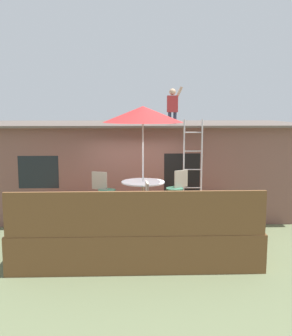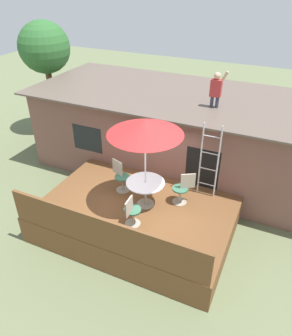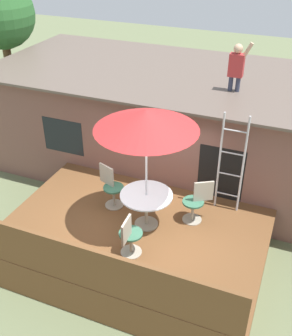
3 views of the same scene
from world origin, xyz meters
name	(u,v)px [view 3 (image 3 of 3)]	position (x,y,z in m)	size (l,w,h in m)	color
ground_plane	(136,254)	(0.00, 0.00, 0.00)	(40.00, 40.00, 0.00)	#66704C
house	(190,126)	(0.00, 3.60, 1.42)	(10.50, 4.50, 2.82)	brown
deck	(136,240)	(0.00, 0.00, 0.40)	(5.21, 3.71, 0.80)	brown
deck_railing	(92,269)	(0.00, -1.80, 1.25)	(5.11, 0.08, 0.90)	brown
patio_table	(146,201)	(0.19, 0.10, 1.39)	(1.04, 1.04, 0.74)	#A59E8C
patio_umbrella	(146,120)	(0.19, 0.10, 3.15)	(1.90, 1.90, 2.54)	silver
step_ladder	(231,164)	(1.56, 1.27, 1.90)	(0.52, 0.04, 2.20)	silver
person_figure	(237,64)	(1.17, 2.89, 3.43)	(0.47, 0.20, 1.11)	#33384C
patio_chair_left	(111,187)	(-0.77, 0.46, 1.26)	(0.60, 0.44, 0.92)	#A59E8C
patio_chair_right	(197,202)	(1.07, 0.63, 1.26)	(0.57, 0.44, 0.92)	#A59E8C
patio_chair_near	(129,236)	(0.24, -0.84, 1.26)	(0.44, 0.62, 0.92)	#A59E8C
backyard_tree	(0,16)	(-6.24, 4.28, 3.62)	(2.06, 2.06, 4.70)	brown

